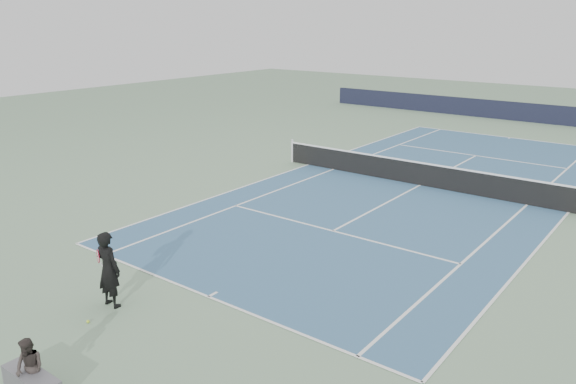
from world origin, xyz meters
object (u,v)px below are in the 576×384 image
Objects in this scene: tennis_net at (421,173)px; spectator_bench at (31,375)px; tennis_player at (109,269)px; tennis_ball at (88,321)px.

spectator_bench is at bearing -89.63° from tennis_net.
tennis_player is 1.36× the size of spectator_bench.
tennis_net is 9.60× the size of spectator_bench.
tennis_ball is 2.45m from spectator_bench.
tennis_player is 3.30m from spectator_bench.
tennis_player reaches higher than spectator_bench.
tennis_net is at bearing 83.64° from tennis_player.
spectator_bench is (1.61, -2.82, -0.54)m from tennis_player.
tennis_player is 25.95× the size of tennis_ball.
tennis_ball is (0.26, -0.81, -0.88)m from tennis_player.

